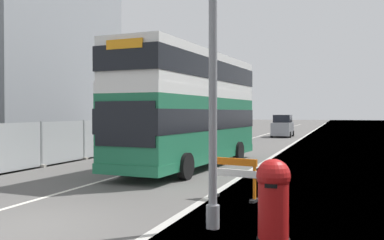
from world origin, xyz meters
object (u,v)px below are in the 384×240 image
Objects in this scene: red_pillar_postbox at (273,199)px; car_receding_mid at (283,127)px; double_decker_bus at (191,107)px; lamppost_foreground at (213,24)px; roadworks_barrier at (234,174)px; car_oncoming_near at (222,128)px.

car_receding_mid reaches higher than red_pillar_postbox.
double_decker_bus is 10.40m from lamppost_foreground.
lamppost_foreground is at bearing -85.00° from car_receding_mid.
car_oncoming_near is (-7.09, 24.94, 0.39)m from roadworks_barrier.
double_decker_bus is 1.22× the size of lamppost_foreground.
red_pillar_postbox is at bearing -73.09° from car_oncoming_near.
roadworks_barrier is 32.34m from car_receding_mid.
roadworks_barrier is at bearing -85.05° from car_receding_mid.
roadworks_barrier is (3.53, -6.40, -1.99)m from double_decker_bus.
red_pillar_postbox is 4.39m from roadworks_barrier.
car_receding_mid reaches higher than roadworks_barrier.
car_receding_mid is (-3.09, 35.35, -3.31)m from lamppost_foreground.
roadworks_barrier is 25.93m from car_oncoming_near.
red_pillar_postbox is 30.29m from car_oncoming_near.
car_oncoming_near is at bearing 100.89° from double_decker_bus.
lamppost_foreground is 29.20m from car_oncoming_near.
car_oncoming_near is at bearing 104.76° from lamppost_foreground.
car_oncoming_near reaches higher than roadworks_barrier.
car_oncoming_near is (-7.39, 28.07, -3.23)m from lamppost_foreground.
roadworks_barrier is 0.35× the size of car_receding_mid.
roadworks_barrier is (-0.30, 3.13, -3.62)m from lamppost_foreground.
red_pillar_postbox is (1.42, -0.91, -3.45)m from lamppost_foreground.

